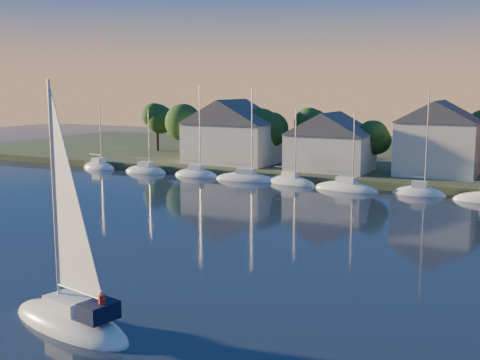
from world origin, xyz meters
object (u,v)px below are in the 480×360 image
Objects in this scene: clubhouse_west at (232,130)px; hero_sailboat at (71,317)px; clubhouse_centre at (330,141)px; clubhouse_east at (438,137)px.

clubhouse_west is 0.97× the size of hero_sailboat.
clubhouse_west is at bearing -57.68° from hero_sailboat.
hero_sailboat reaches higher than clubhouse_centre.
hero_sailboat reaches higher than clubhouse_east.
clubhouse_west is 1.18× the size of clubhouse_centre.
clubhouse_east reaches higher than clubhouse_west.
hero_sailboat reaches higher than clubhouse_west.
clubhouse_centre is 1.10× the size of clubhouse_east.
hero_sailboat is (5.15, -56.54, -4.54)m from clubhouse_centre.
hero_sailboat is at bearing -98.60° from clubhouse_east.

